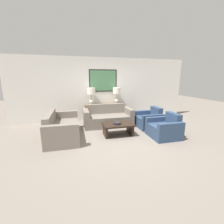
% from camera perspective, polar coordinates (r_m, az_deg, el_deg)
% --- Properties ---
extents(ground_plane, '(20.00, 20.00, 0.00)m').
position_cam_1_polar(ground_plane, '(4.62, 2.28, -10.16)').
color(ground_plane, slate).
extents(back_wall, '(7.56, 0.12, 2.65)m').
position_cam_1_polar(back_wall, '(6.54, -3.45, 8.61)').
color(back_wall, silver).
rests_on(back_wall, ground_plane).
extents(console_table, '(1.60, 0.37, 0.73)m').
position_cam_1_polar(console_table, '(6.43, -2.90, -0.16)').
color(console_table, brown).
rests_on(console_table, ground_plane).
extents(table_lamp_left, '(0.33, 0.33, 0.69)m').
position_cam_1_polar(table_lamp_left, '(6.21, -7.89, 7.09)').
color(table_lamp_left, silver).
rests_on(table_lamp_left, console_table).
extents(table_lamp_right, '(0.33, 0.33, 0.69)m').
position_cam_1_polar(table_lamp_right, '(6.42, 1.77, 7.38)').
color(table_lamp_right, silver).
rests_on(table_lamp_right, console_table).
extents(couch_by_back_wall, '(1.84, 0.92, 0.79)m').
position_cam_1_polar(couch_by_back_wall, '(5.84, -1.65, -2.35)').
color(couch_by_back_wall, slate).
rests_on(couch_by_back_wall, ground_plane).
extents(couch_by_side, '(0.92, 1.84, 0.79)m').
position_cam_1_polar(couch_by_side, '(4.90, -18.52, -6.01)').
color(couch_by_side, slate).
rests_on(couch_by_side, ground_plane).
extents(coffee_table, '(0.97, 0.65, 0.39)m').
position_cam_1_polar(coffee_table, '(4.83, 2.29, -5.65)').
color(coffee_table, black).
rests_on(coffee_table, ground_plane).
extents(decorative_bowl, '(0.24, 0.24, 0.06)m').
position_cam_1_polar(decorative_bowl, '(4.72, 1.92, -4.28)').
color(decorative_bowl, '#232328').
rests_on(decorative_bowl, coffee_table).
extents(armchair_near_back_wall, '(0.82, 0.88, 0.75)m').
position_cam_1_polar(armchair_near_back_wall, '(5.78, 13.88, -3.03)').
color(armchair_near_back_wall, navy).
rests_on(armchair_near_back_wall, ground_plane).
extents(armchair_near_camera, '(0.82, 0.88, 0.75)m').
position_cam_1_polar(armchair_near_camera, '(4.95, 19.31, -6.01)').
color(armchair_near_camera, navy).
rests_on(armchair_near_camera, ground_plane).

